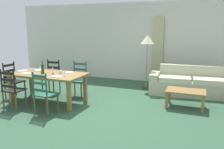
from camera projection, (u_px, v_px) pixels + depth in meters
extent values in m
cube|color=#2E533B|center=(99.00, 110.00, 5.54)|extent=(9.60, 9.60, 0.02)
cube|color=silver|center=(138.00, 42.00, 8.26)|extent=(9.60, 0.16, 2.70)
cube|color=tan|center=(158.00, 51.00, 7.93)|extent=(0.35, 0.08, 2.20)
cube|color=olive|center=(47.00, 74.00, 5.90)|extent=(1.90, 0.96, 0.05)
cube|color=olive|center=(11.00, 89.00, 5.94)|extent=(0.08, 0.08, 0.70)
cube|color=olive|center=(69.00, 97.00, 5.32)|extent=(0.08, 0.08, 0.70)
cube|color=olive|center=(31.00, 83.00, 6.63)|extent=(0.08, 0.08, 0.70)
cube|color=olive|center=(85.00, 89.00, 6.01)|extent=(0.08, 0.08, 0.70)
cube|color=black|center=(14.00, 90.00, 5.50)|extent=(0.43, 0.42, 0.03)
cylinder|color=brown|center=(14.00, 97.00, 5.76)|extent=(0.04, 0.04, 0.43)
cylinder|color=brown|center=(26.00, 98.00, 5.64)|extent=(0.04, 0.04, 0.43)
cylinder|color=brown|center=(3.00, 101.00, 5.45)|extent=(0.04, 0.04, 0.43)
cylinder|color=brown|center=(16.00, 103.00, 5.33)|extent=(0.04, 0.04, 0.43)
cylinder|color=black|center=(1.00, 80.00, 5.35)|extent=(0.04, 0.04, 0.50)
cylinder|color=black|center=(14.00, 81.00, 5.23)|extent=(0.04, 0.04, 0.50)
cube|color=black|center=(8.00, 86.00, 5.31)|extent=(0.38, 0.04, 0.06)
cube|color=black|center=(8.00, 80.00, 5.28)|extent=(0.38, 0.04, 0.06)
cube|color=black|center=(7.00, 73.00, 5.25)|extent=(0.38, 0.04, 0.06)
cube|color=#215C47|center=(46.00, 94.00, 5.17)|extent=(0.45, 0.43, 0.03)
cylinder|color=brown|center=(45.00, 101.00, 5.44)|extent=(0.04, 0.04, 0.43)
cylinder|color=brown|center=(58.00, 103.00, 5.29)|extent=(0.04, 0.04, 0.43)
cylinder|color=brown|center=(35.00, 105.00, 5.14)|extent=(0.04, 0.04, 0.43)
cylinder|color=brown|center=(48.00, 108.00, 4.99)|extent=(0.04, 0.04, 0.43)
cylinder|color=#215C47|center=(33.00, 83.00, 5.04)|extent=(0.04, 0.04, 0.50)
cylinder|color=#215C47|center=(46.00, 85.00, 4.89)|extent=(0.04, 0.04, 0.50)
cube|color=#215C47|center=(40.00, 90.00, 4.99)|extent=(0.38, 0.05, 0.06)
cube|color=#215C47|center=(39.00, 83.00, 4.96)|extent=(0.38, 0.05, 0.06)
cube|color=#215C47|center=(39.00, 76.00, 4.93)|extent=(0.38, 0.05, 0.06)
cube|color=black|center=(51.00, 78.00, 6.74)|extent=(0.45, 0.43, 0.03)
cylinder|color=brown|center=(54.00, 88.00, 6.58)|extent=(0.04, 0.04, 0.43)
cylinder|color=brown|center=(42.00, 87.00, 6.68)|extent=(0.04, 0.04, 0.43)
cylinder|color=brown|center=(60.00, 85.00, 6.89)|extent=(0.04, 0.04, 0.43)
cylinder|color=brown|center=(49.00, 84.00, 7.00)|extent=(0.04, 0.04, 0.43)
cylinder|color=black|center=(59.00, 68.00, 6.79)|extent=(0.04, 0.04, 0.50)
cylinder|color=black|center=(48.00, 68.00, 6.90)|extent=(0.04, 0.04, 0.50)
cube|color=black|center=(54.00, 73.00, 6.87)|extent=(0.38, 0.05, 0.06)
cube|color=black|center=(53.00, 67.00, 6.84)|extent=(0.38, 0.05, 0.06)
cube|color=black|center=(53.00, 62.00, 6.81)|extent=(0.38, 0.05, 0.06)
cube|color=#255051|center=(78.00, 81.00, 6.46)|extent=(0.45, 0.43, 0.03)
cylinder|color=brown|center=(81.00, 91.00, 6.29)|extent=(0.04, 0.04, 0.43)
cylinder|color=brown|center=(69.00, 90.00, 6.40)|extent=(0.04, 0.04, 0.43)
cylinder|color=brown|center=(86.00, 88.00, 6.61)|extent=(0.04, 0.04, 0.43)
cylinder|color=brown|center=(75.00, 87.00, 6.71)|extent=(0.04, 0.04, 0.43)
cylinder|color=#255051|center=(86.00, 70.00, 6.51)|extent=(0.04, 0.04, 0.50)
cylinder|color=#255051|center=(74.00, 70.00, 6.62)|extent=(0.04, 0.04, 0.50)
cube|color=#255051|center=(80.00, 75.00, 6.59)|extent=(0.38, 0.05, 0.06)
cube|color=#255051|center=(80.00, 69.00, 6.56)|extent=(0.38, 0.05, 0.06)
cube|color=#255051|center=(80.00, 64.00, 6.53)|extent=(0.38, 0.05, 0.06)
cube|color=black|center=(15.00, 82.00, 6.33)|extent=(0.42, 0.44, 0.03)
cylinder|color=brown|center=(25.00, 89.00, 6.47)|extent=(0.04, 0.04, 0.43)
cylinder|color=brown|center=(15.00, 92.00, 6.15)|extent=(0.04, 0.04, 0.43)
cylinder|color=brown|center=(16.00, 88.00, 6.60)|extent=(0.04, 0.04, 0.43)
cylinder|color=brown|center=(5.00, 91.00, 6.28)|extent=(0.04, 0.04, 0.43)
cylinder|color=black|center=(14.00, 70.00, 6.51)|extent=(0.04, 0.04, 0.50)
cylinder|color=black|center=(4.00, 73.00, 6.18)|extent=(0.04, 0.04, 0.50)
cube|color=black|center=(9.00, 76.00, 6.37)|extent=(0.04, 0.38, 0.06)
cube|color=black|center=(9.00, 71.00, 6.34)|extent=(0.04, 0.38, 0.06)
cube|color=black|center=(9.00, 65.00, 6.31)|extent=(0.04, 0.38, 0.06)
cylinder|color=white|center=(26.00, 74.00, 5.83)|extent=(0.24, 0.24, 0.02)
cube|color=silver|center=(21.00, 73.00, 5.88)|extent=(0.03, 0.17, 0.01)
cylinder|color=white|center=(57.00, 76.00, 5.50)|extent=(0.24, 0.24, 0.02)
cube|color=silver|center=(51.00, 76.00, 5.55)|extent=(0.03, 0.17, 0.01)
cylinder|color=white|center=(39.00, 70.00, 6.28)|extent=(0.24, 0.24, 0.02)
cube|color=silver|center=(35.00, 70.00, 6.34)|extent=(0.02, 0.17, 0.01)
cylinder|color=white|center=(68.00, 73.00, 5.95)|extent=(0.24, 0.24, 0.02)
cube|color=silver|center=(63.00, 72.00, 6.01)|extent=(0.02, 0.17, 0.01)
cylinder|color=white|center=(23.00, 71.00, 6.17)|extent=(0.24, 0.24, 0.02)
cube|color=silver|center=(18.00, 71.00, 6.23)|extent=(0.02, 0.17, 0.01)
cylinder|color=#143819|center=(43.00, 69.00, 5.87)|extent=(0.07, 0.07, 0.22)
cylinder|color=#143819|center=(42.00, 63.00, 5.84)|extent=(0.02, 0.02, 0.08)
cylinder|color=black|center=(42.00, 61.00, 5.83)|extent=(0.03, 0.03, 0.02)
cylinder|color=white|center=(34.00, 73.00, 5.88)|extent=(0.06, 0.06, 0.01)
cylinder|color=white|center=(34.00, 72.00, 5.87)|extent=(0.01, 0.01, 0.07)
cone|color=white|center=(34.00, 69.00, 5.86)|extent=(0.06, 0.06, 0.08)
cylinder|color=white|center=(65.00, 76.00, 5.53)|extent=(0.06, 0.06, 0.01)
cylinder|color=white|center=(65.00, 75.00, 5.52)|extent=(0.01, 0.01, 0.07)
cone|color=white|center=(65.00, 72.00, 5.51)|extent=(0.06, 0.06, 0.08)
cylinder|color=white|center=(40.00, 71.00, 6.12)|extent=(0.06, 0.06, 0.01)
cylinder|color=white|center=(40.00, 70.00, 6.12)|extent=(0.01, 0.01, 0.07)
cone|color=white|center=(40.00, 67.00, 6.10)|extent=(0.06, 0.06, 0.08)
cylinder|color=beige|center=(61.00, 72.00, 5.82)|extent=(0.07, 0.07, 0.09)
cylinder|color=#998C66|center=(42.00, 72.00, 5.97)|extent=(0.05, 0.05, 0.04)
cylinder|color=white|center=(42.00, 67.00, 5.95)|extent=(0.02, 0.02, 0.20)
cylinder|color=#998C66|center=(53.00, 73.00, 5.78)|extent=(0.05, 0.05, 0.04)
cylinder|color=white|center=(53.00, 70.00, 5.76)|extent=(0.02, 0.02, 0.14)
cube|color=#B3B792|center=(191.00, 88.00, 6.65)|extent=(1.87, 0.97, 0.40)
cube|color=#B3B792|center=(191.00, 79.00, 6.89)|extent=(1.81, 0.37, 0.80)
cube|color=#B3B792|center=(155.00, 82.00, 6.91)|extent=(0.32, 0.82, 0.58)
cube|color=beige|center=(209.00, 80.00, 6.42)|extent=(0.92, 0.72, 0.12)
cube|color=beige|center=(175.00, 78.00, 6.67)|extent=(0.92, 0.72, 0.12)
cube|color=olive|center=(186.00, 91.00, 5.58)|extent=(0.90, 0.56, 0.04)
cube|color=olive|center=(167.00, 101.00, 5.56)|extent=(0.06, 0.06, 0.38)
cube|color=olive|center=(203.00, 105.00, 5.27)|extent=(0.06, 0.06, 0.38)
cube|color=olive|center=(170.00, 95.00, 5.98)|extent=(0.06, 0.06, 0.38)
cube|color=olive|center=(203.00, 99.00, 5.69)|extent=(0.06, 0.06, 0.38)
cylinder|color=#332D28|center=(146.00, 88.00, 7.40)|extent=(0.28, 0.28, 0.03)
cylinder|color=gray|center=(147.00, 66.00, 7.26)|extent=(0.03, 0.03, 1.35)
cone|color=beige|center=(147.00, 39.00, 7.10)|extent=(0.40, 0.40, 0.26)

